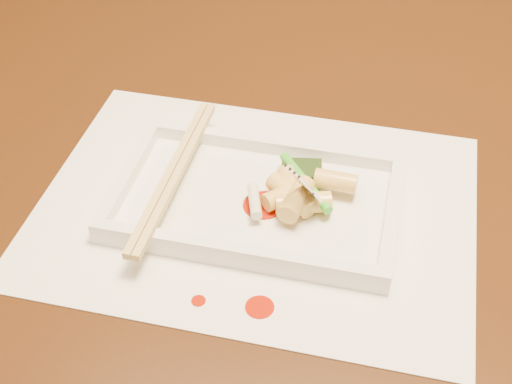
% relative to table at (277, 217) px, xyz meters
% --- Properties ---
extents(table, '(1.40, 0.90, 0.75)m').
position_rel_table_xyz_m(table, '(0.00, 0.00, 0.00)').
color(table, black).
rests_on(table, ground).
extents(placemat, '(0.40, 0.30, 0.00)m').
position_rel_table_xyz_m(placemat, '(-0.00, -0.09, 0.10)').
color(placemat, white).
rests_on(placemat, table).
extents(sauce_splatter_a, '(0.02, 0.02, 0.00)m').
position_rel_table_xyz_m(sauce_splatter_a, '(0.03, -0.21, 0.10)').
color(sauce_splatter_a, '#A61904').
rests_on(sauce_splatter_a, placemat).
extents(sauce_splatter_b, '(0.01, 0.01, 0.00)m').
position_rel_table_xyz_m(sauce_splatter_b, '(-0.02, -0.21, 0.10)').
color(sauce_splatter_b, '#A61904').
rests_on(sauce_splatter_b, placemat).
extents(plate_base, '(0.26, 0.16, 0.01)m').
position_rel_table_xyz_m(plate_base, '(-0.00, -0.09, 0.11)').
color(plate_base, white).
rests_on(plate_base, placemat).
extents(plate_rim_far, '(0.26, 0.01, 0.01)m').
position_rel_table_xyz_m(plate_rim_far, '(-0.00, -0.02, 0.12)').
color(plate_rim_far, white).
rests_on(plate_rim_far, plate_base).
extents(plate_rim_near, '(0.26, 0.01, 0.01)m').
position_rel_table_xyz_m(plate_rim_near, '(-0.00, -0.17, 0.12)').
color(plate_rim_near, white).
rests_on(plate_rim_near, plate_base).
extents(plate_rim_left, '(0.01, 0.14, 0.01)m').
position_rel_table_xyz_m(plate_rim_left, '(-0.13, -0.09, 0.12)').
color(plate_rim_left, white).
rests_on(plate_rim_left, plate_base).
extents(plate_rim_right, '(0.01, 0.14, 0.01)m').
position_rel_table_xyz_m(plate_rim_right, '(0.12, -0.09, 0.12)').
color(plate_rim_right, white).
rests_on(plate_rim_right, plate_base).
extents(veg_piece, '(0.04, 0.03, 0.01)m').
position_rel_table_xyz_m(veg_piece, '(0.03, -0.05, 0.12)').
color(veg_piece, black).
rests_on(veg_piece, plate_base).
extents(scallion_white, '(0.02, 0.04, 0.01)m').
position_rel_table_xyz_m(scallion_white, '(0.00, -0.11, 0.12)').
color(scallion_white, '#EAEACC').
rests_on(scallion_white, plate_base).
extents(scallion_green, '(0.06, 0.07, 0.01)m').
position_rel_table_xyz_m(scallion_green, '(0.04, -0.07, 0.12)').
color(scallion_green, green).
rests_on(scallion_green, plate_base).
extents(chopstick_a, '(0.01, 0.22, 0.01)m').
position_rel_table_xyz_m(chopstick_a, '(-0.08, -0.09, 0.13)').
color(chopstick_a, '#DBBC6D').
rests_on(chopstick_a, plate_rim_near).
extents(chopstick_b, '(0.01, 0.22, 0.01)m').
position_rel_table_xyz_m(chopstick_b, '(-0.08, -0.09, 0.13)').
color(chopstick_b, '#DBBC6D').
rests_on(chopstick_b, plate_rim_near).
extents(fork, '(0.09, 0.10, 0.14)m').
position_rel_table_xyz_m(fork, '(0.07, -0.08, 0.18)').
color(fork, silver).
rests_on(fork, plate_base).
extents(sauce_blob_0, '(0.04, 0.04, 0.00)m').
position_rel_table_xyz_m(sauce_blob_0, '(0.01, -0.10, 0.11)').
color(sauce_blob_0, '#A61904').
rests_on(sauce_blob_0, plate_base).
extents(rice_cake_0, '(0.05, 0.05, 0.02)m').
position_rel_table_xyz_m(rice_cake_0, '(0.03, -0.09, 0.12)').
color(rice_cake_0, '#F2D871').
rests_on(rice_cake_0, plate_base).
extents(rice_cake_1, '(0.05, 0.03, 0.02)m').
position_rel_table_xyz_m(rice_cake_1, '(0.04, -0.10, 0.12)').
color(rice_cake_1, '#F2D871').
rests_on(rice_cake_1, plate_base).
extents(rice_cake_2, '(0.03, 0.05, 0.02)m').
position_rel_table_xyz_m(rice_cake_2, '(0.04, -0.10, 0.13)').
color(rice_cake_2, '#F2D871').
rests_on(rice_cake_2, plate_base).
extents(rice_cake_3, '(0.04, 0.05, 0.02)m').
position_rel_table_xyz_m(rice_cake_3, '(0.03, -0.08, 0.12)').
color(rice_cake_3, '#F2D871').
rests_on(rice_cake_3, plate_base).
extents(rice_cake_4, '(0.04, 0.04, 0.02)m').
position_rel_table_xyz_m(rice_cake_4, '(0.03, -0.09, 0.12)').
color(rice_cake_4, '#F2D871').
rests_on(rice_cake_4, plate_base).
extents(rice_cake_5, '(0.04, 0.02, 0.02)m').
position_rel_table_xyz_m(rice_cake_5, '(0.07, -0.07, 0.13)').
color(rice_cake_5, '#F2D871').
rests_on(rice_cake_5, plate_base).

